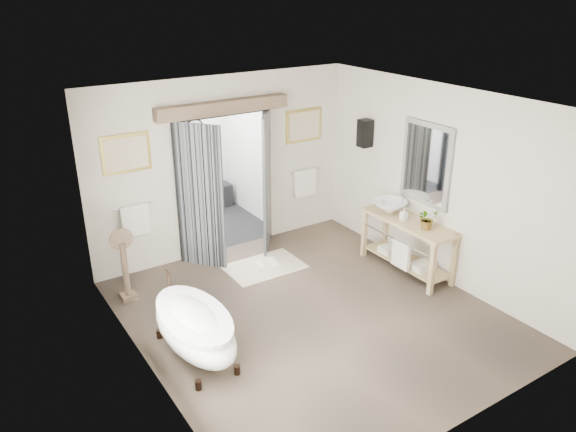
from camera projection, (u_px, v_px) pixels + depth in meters
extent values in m
plane|color=brown|center=(312.00, 315.00, 7.65)|extent=(5.00, 5.00, 0.00)
cube|color=beige|center=(472.00, 305.00, 5.16)|extent=(4.50, 0.02, 2.90)
cube|color=beige|center=(142.00, 262.00, 5.95)|extent=(0.02, 5.00, 2.90)
cube|color=beige|center=(439.00, 184.00, 8.22)|extent=(0.02, 5.00, 2.90)
cube|color=beige|center=(131.00, 184.00, 8.25)|extent=(1.45, 0.02, 2.90)
cube|color=beige|center=(302.00, 152.00, 9.79)|extent=(1.45, 0.02, 2.90)
cube|color=beige|center=(220.00, 94.00, 8.57)|extent=(1.60, 0.02, 0.60)
cube|color=white|center=(316.00, 102.00, 6.53)|extent=(4.50, 5.00, 0.02)
cube|color=white|center=(168.00, 293.00, 5.55)|extent=(0.02, 2.20, 2.70)
cube|color=gray|center=(426.00, 164.00, 8.31)|extent=(0.05, 0.95, 1.25)
cube|color=silver|center=(425.00, 164.00, 8.29)|extent=(0.01, 0.80, 1.10)
cube|color=black|center=(365.00, 133.00, 9.19)|extent=(0.20, 0.20, 0.45)
sphere|color=#FFCC8C|center=(365.00, 133.00, 9.19)|extent=(0.10, 0.10, 0.10)
cube|color=black|center=(202.00, 227.00, 10.35)|extent=(2.20, 2.00, 0.01)
cube|color=white|center=(193.00, 91.00, 9.38)|extent=(2.20, 2.00, 0.02)
cube|color=white|center=(176.00, 149.00, 10.64)|extent=(2.20, 0.02, 2.50)
cube|color=white|center=(137.00, 174.00, 9.31)|extent=(0.02, 2.00, 2.50)
cube|color=white|center=(252.00, 153.00, 10.42)|extent=(0.02, 2.00, 2.50)
cube|color=black|center=(183.00, 203.00, 10.90)|extent=(2.00, 0.35, 0.45)
cylinder|color=silver|center=(154.00, 135.00, 10.28)|extent=(0.40, 0.03, 0.40)
cylinder|color=silver|center=(195.00, 129.00, 10.68)|extent=(0.40, 0.03, 0.40)
cube|color=black|center=(178.00, 193.00, 8.73)|extent=(0.07, 0.10, 2.30)
cube|color=black|center=(266.00, 175.00, 9.54)|extent=(0.07, 0.10, 2.30)
cube|color=black|center=(221.00, 114.00, 8.69)|extent=(1.67, 0.10, 0.07)
cube|color=black|center=(200.00, 197.00, 8.56)|extent=(0.52, 0.65, 2.30)
cube|color=black|center=(267.00, 183.00, 9.17)|extent=(0.52, 0.65, 2.30)
cube|color=brown|center=(224.00, 107.00, 8.57)|extent=(2.20, 0.20, 0.20)
cube|color=#B59D44|center=(126.00, 153.00, 8.04)|extent=(0.72, 0.03, 0.57)
cube|color=beige|center=(126.00, 154.00, 8.03)|extent=(0.62, 0.01, 0.47)
cube|color=#B59D44|center=(304.00, 125.00, 9.60)|extent=(0.72, 0.03, 0.57)
cube|color=beige|center=(304.00, 126.00, 9.59)|extent=(0.62, 0.01, 0.47)
cylinder|color=silver|center=(133.00, 206.00, 8.32)|extent=(0.60, 0.02, 0.02)
cube|color=white|center=(135.00, 220.00, 8.39)|extent=(0.42, 0.08, 0.48)
cylinder|color=silver|center=(305.00, 170.00, 9.88)|extent=(0.60, 0.02, 0.02)
cube|color=white|center=(305.00, 183.00, 9.95)|extent=(0.42, 0.08, 0.48)
cylinder|color=black|center=(198.00, 385.00, 6.23)|extent=(0.08, 0.08, 0.12)
cylinder|color=black|center=(237.00, 370.00, 6.47)|extent=(0.08, 0.08, 0.12)
cylinder|color=black|center=(159.00, 334.00, 7.13)|extent=(0.08, 0.08, 0.12)
cylinder|color=black|center=(195.00, 322.00, 7.38)|extent=(0.08, 0.08, 0.12)
ellipsoid|color=white|center=(195.00, 328.00, 6.68)|extent=(0.74, 1.66, 0.53)
cylinder|color=black|center=(168.00, 279.00, 7.14)|extent=(0.03, 0.03, 0.21)
cube|color=tan|center=(432.00, 268.00, 7.99)|extent=(0.07, 0.07, 0.85)
cube|color=tan|center=(454.00, 260.00, 8.22)|extent=(0.07, 0.07, 0.85)
cube|color=tan|center=(365.00, 232.00, 9.13)|extent=(0.07, 0.07, 0.85)
cube|color=tan|center=(386.00, 226.00, 9.36)|extent=(0.07, 0.07, 0.85)
cube|color=tan|center=(409.00, 222.00, 8.52)|extent=(0.55, 1.60, 0.05)
cube|color=tan|center=(406.00, 261.00, 8.78)|extent=(0.45, 1.50, 0.03)
cylinder|color=silver|center=(395.00, 239.00, 8.47)|extent=(0.02, 1.40, 0.02)
cube|color=white|center=(401.00, 255.00, 8.43)|extent=(0.06, 0.34, 0.42)
cube|color=white|center=(422.00, 266.00, 8.48)|extent=(0.35, 0.25, 0.10)
cube|color=white|center=(391.00, 249.00, 9.02)|extent=(0.35, 0.25, 0.10)
cube|color=brown|center=(129.00, 296.00, 8.02)|extent=(0.21, 0.21, 0.08)
cylinder|color=brown|center=(125.00, 269.00, 7.85)|extent=(0.09, 0.09, 0.82)
cylinder|color=silver|center=(121.00, 239.00, 7.68)|extent=(0.29, 0.02, 0.29)
cylinder|color=brown|center=(121.00, 239.00, 7.67)|extent=(0.33, 0.01, 0.33)
cube|color=beige|center=(264.00, 267.00, 8.92)|extent=(1.21, 0.81, 0.01)
cube|color=white|center=(260.00, 265.00, 8.89)|extent=(0.15, 0.28, 0.05)
cube|color=white|center=(273.00, 261.00, 9.01)|extent=(0.15, 0.28, 0.05)
imported|color=white|center=(390.00, 206.00, 8.79)|extent=(0.62, 0.62, 0.19)
imported|color=gray|center=(427.00, 218.00, 8.16)|extent=(0.35, 0.33, 0.32)
imported|color=gray|center=(404.00, 214.00, 8.49)|extent=(0.10, 0.10, 0.20)
imported|color=gray|center=(383.00, 204.00, 8.93)|extent=(0.12, 0.12, 0.15)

